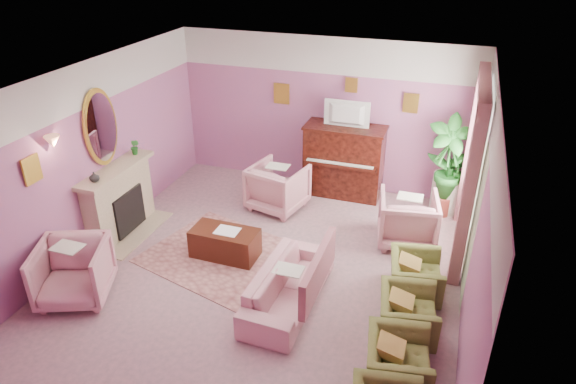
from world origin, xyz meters
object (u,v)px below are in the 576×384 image
(floral_armchair_front, at_px, (73,270))
(olive_chair_d, at_px, (416,270))
(television, at_px, (346,113))
(coffee_table, at_px, (225,243))
(floral_armchair_right, at_px, (408,217))
(floral_armchair_left, at_px, (278,185))
(side_table, at_px, (446,192))
(olive_chair_c, at_px, (408,308))
(sofa, at_px, (288,279))
(olive_chair_b, at_px, (399,355))
(piano, at_px, (344,162))

(floral_armchair_front, relative_size, olive_chair_d, 1.13)
(television, distance_m, coffee_table, 3.12)
(floral_armchair_right, bearing_deg, floral_armchair_front, -144.88)
(floral_armchair_left, xyz_separation_m, side_table, (2.81, 0.87, -0.11))
(television, height_order, olive_chair_c, television)
(sofa, relative_size, side_table, 2.63)
(television, xyz_separation_m, olive_chair_c, (1.61, -3.28, -1.25))
(coffee_table, distance_m, side_table, 3.98)
(floral_armchair_left, bearing_deg, olive_chair_b, -51.58)
(floral_armchair_left, relative_size, side_table, 1.30)
(side_table, bearing_deg, floral_armchair_left, -162.80)
(side_table, bearing_deg, floral_armchair_right, -112.25)
(coffee_table, bearing_deg, olive_chair_b, -29.04)
(floral_armchair_right, bearing_deg, television, 136.91)
(television, distance_m, floral_armchair_right, 2.16)
(sofa, bearing_deg, floral_armchair_right, 57.17)
(floral_armchair_front, bearing_deg, olive_chair_b, -0.27)
(olive_chair_b, xyz_separation_m, olive_chair_d, (0.00, 1.64, 0.00))
(floral_armchair_left, bearing_deg, side_table, 17.20)
(coffee_table, relative_size, olive_chair_c, 1.24)
(piano, distance_m, olive_chair_c, 3.71)
(olive_chair_d, bearing_deg, floral_armchair_right, 102.77)
(coffee_table, bearing_deg, floral_armchair_front, -133.73)
(piano, xyz_separation_m, side_table, (1.86, -0.04, -0.30))
(coffee_table, height_order, olive_chair_c, olive_chair_c)
(television, height_order, floral_armchair_right, television)
(olive_chair_c, bearing_deg, olive_chair_b, -90.00)
(floral_armchair_left, xyz_separation_m, floral_armchair_front, (-1.72, -3.22, 0.00))
(coffee_table, bearing_deg, floral_armchair_left, 81.68)
(piano, bearing_deg, television, -90.00)
(coffee_table, xyz_separation_m, floral_armchair_front, (-1.47, -1.54, 0.23))
(piano, bearing_deg, olive_chair_d, -57.25)
(side_table, bearing_deg, piano, 178.77)
(olive_chair_b, distance_m, olive_chair_c, 0.82)
(piano, height_order, olive_chair_c, piano)
(sofa, bearing_deg, olive_chair_d, 26.87)
(coffee_table, bearing_deg, piano, 65.11)
(floral_armchair_left, relative_size, olive_chair_b, 1.13)
(television, bearing_deg, coffee_table, -115.32)
(piano, height_order, floral_armchair_right, piano)
(floral_armchair_right, distance_m, olive_chair_d, 1.24)
(floral_armchair_right, bearing_deg, floral_armchair_left, 170.27)
(olive_chair_c, bearing_deg, side_table, 85.75)
(coffee_table, xyz_separation_m, olive_chair_d, (2.81, 0.08, 0.12))
(olive_chair_b, relative_size, olive_chair_d, 1.00)
(coffee_table, xyz_separation_m, sofa, (1.25, -0.71, 0.15))
(floral_armchair_front, xyz_separation_m, side_table, (4.53, 4.09, -0.11))
(floral_armchair_left, relative_size, olive_chair_d, 1.13)
(television, xyz_separation_m, olive_chair_d, (1.61, -2.46, -1.25))
(floral_armchair_front, bearing_deg, piano, 57.06)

